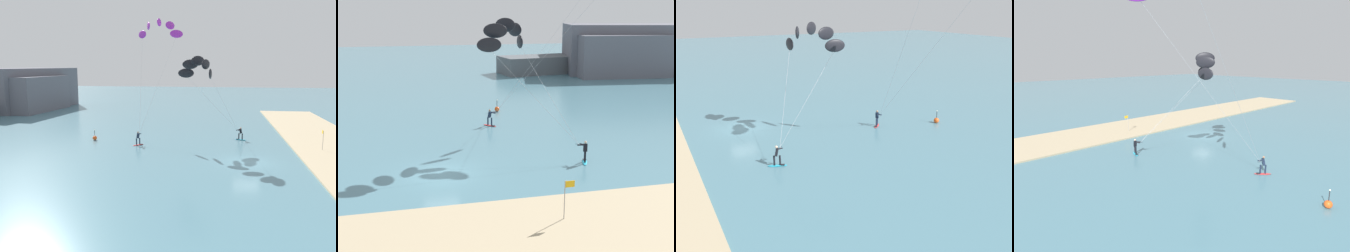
# 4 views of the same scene
# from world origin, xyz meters

# --- Properties ---
(ground_plane) EXTENTS (240.00, 240.00, 0.00)m
(ground_plane) POSITION_xyz_m (0.00, 0.00, 0.00)
(ground_plane) COLOR slate
(kitesurfer_nearshore) EXTENTS (7.87, 8.49, 10.52)m
(kitesurfer_nearshore) POSITION_xyz_m (6.02, 5.13, 8.92)
(kitesurfer_nearshore) COLOR #23ADD1
(kitesurfer_nearshore) RESTS_ON ground
(marker_buoy) EXTENTS (0.56, 0.56, 1.38)m
(marker_buoy) POSITION_xyz_m (7.99, 18.50, 0.30)
(marker_buoy) COLOR #EA5119
(marker_buoy) RESTS_ON ground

